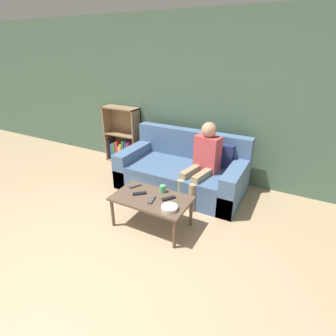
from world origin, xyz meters
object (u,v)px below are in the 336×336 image
at_px(person_adult, 204,157).
at_px(tv_remote_2, 135,186).
at_px(coffee_table, 151,201).
at_px(bookshelf, 123,141).
at_px(snack_bowl, 169,208).
at_px(couch, 183,172).
at_px(tv_remote_3, 152,200).
at_px(tv_remote_0, 139,193).
at_px(cup_near, 163,189).
at_px(tv_remote_1, 169,198).

relative_size(person_adult, tv_remote_2, 6.64).
bearing_deg(coffee_table, person_adult, 73.38).
relative_size(bookshelf, snack_bowl, 5.61).
bearing_deg(couch, person_adult, -14.66).
height_order(bookshelf, tv_remote_3, bookshelf).
height_order(tv_remote_0, tv_remote_2, same).
bearing_deg(tv_remote_3, tv_remote_2, 140.82).
bearing_deg(tv_remote_3, couch, 84.26).
bearing_deg(cup_near, snack_bowl, -49.83).
bearing_deg(tv_remote_3, cup_near, 73.99).
xyz_separation_m(couch, snack_bowl, (0.40, -1.21, 0.16)).
relative_size(couch, bookshelf, 1.80).
xyz_separation_m(coffee_table, tv_remote_0, (-0.17, -0.00, 0.05)).
distance_m(coffee_table, tv_remote_2, 0.36).
bearing_deg(coffee_table, cup_near, 72.65).
distance_m(bookshelf, tv_remote_2, 1.90).
bearing_deg(tv_remote_1, person_adult, 120.05).
xyz_separation_m(cup_near, tv_remote_2, (-0.39, -0.05, -0.04)).
xyz_separation_m(tv_remote_0, tv_remote_1, (0.38, 0.07, 0.00)).
relative_size(couch, tv_remote_2, 11.28).
bearing_deg(tv_remote_3, bookshelf, 123.75).
bearing_deg(tv_remote_1, coffee_table, -126.60).
relative_size(cup_near, tv_remote_3, 0.53).
bearing_deg(tv_remote_3, tv_remote_1, 24.73).
bearing_deg(tv_remote_0, cup_near, 87.33).
height_order(couch, cup_near, couch).
xyz_separation_m(couch, coffee_table, (0.08, -1.09, 0.09)).
bearing_deg(tv_remote_1, bookshelf, 176.10).
bearing_deg(tv_remote_0, tv_remote_1, 58.69).
relative_size(bookshelf, tv_remote_3, 6.12).
height_order(coffee_table, tv_remote_3, tv_remote_3).
bearing_deg(tv_remote_1, tv_remote_3, -107.92).
bearing_deg(bookshelf, tv_remote_0, -47.49).
height_order(tv_remote_2, tv_remote_3, same).
bearing_deg(person_adult, coffee_table, -95.73).
distance_m(person_adult, tv_remote_1, 0.96).
relative_size(tv_remote_1, tv_remote_3, 0.94).
bearing_deg(cup_near, tv_remote_3, -94.30).
height_order(cup_near, snack_bowl, cup_near).
distance_m(coffee_table, cup_near, 0.21).
relative_size(person_adult, cup_near, 12.20).
distance_m(couch, tv_remote_2, 1.00).
distance_m(coffee_table, tv_remote_1, 0.22).
bearing_deg(tv_remote_0, snack_bowl, 34.18).
bearing_deg(couch, snack_bowl, -71.85).
bearing_deg(tv_remote_2, bookshelf, 160.91).
xyz_separation_m(cup_near, tv_remote_1, (0.15, -0.12, -0.04)).
relative_size(coffee_table, tv_remote_1, 5.73).
height_order(couch, tv_remote_2, couch).
distance_m(bookshelf, snack_bowl, 2.55).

